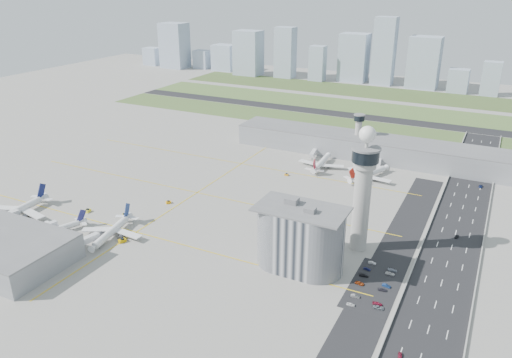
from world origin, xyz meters
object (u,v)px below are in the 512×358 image
at_px(airplane_near_c, 111,228).
at_px(control_tower, 363,185).
at_px(jet_bridge_near_1, 33,235).
at_px(car_lot_10, 390,274).
at_px(tug_2, 122,240).
at_px(tug_0, 88,210).
at_px(car_lot_6, 379,307).
at_px(tug_1, 124,215).
at_px(car_lot_11, 392,270).
at_px(airplane_near_b, 54,227).
at_px(car_lot_3, 364,275).
at_px(car_lot_2, 360,283).
at_px(jet_bridge_far_0, 315,152).
at_px(tug_3, 168,202).
at_px(car_lot_7, 377,304).
at_px(car_lot_9, 386,286).
at_px(car_lot_0, 351,304).
at_px(car_lot_4, 367,269).
at_px(airplane_far_b, 370,170).
at_px(admin_building, 300,238).
at_px(car_lot_8, 382,290).
at_px(car_hw_0, 400,356).
at_px(car_hw_1, 457,237).
at_px(car_lot_1, 355,296).
at_px(jet_bridge_near_2, 75,248).
at_px(airplane_near_a, 16,207).
at_px(tug_5, 353,178).
at_px(airplane_far_a, 322,160).
at_px(car_hw_2, 481,186).
at_px(jet_bridge_far_1, 379,162).
at_px(tug_4, 287,174).
at_px(secondary_tower, 358,131).

bearing_deg(airplane_near_c, control_tower, 100.31).
distance_m(jet_bridge_near_1, car_lot_10, 182.92).
bearing_deg(tug_2, tug_0, -0.00).
xyz_separation_m(tug_2, car_lot_6, (133.54, 4.26, -0.44)).
height_order(tug_1, car_lot_10, tug_1).
bearing_deg(car_lot_11, tug_0, 87.97).
distance_m(airplane_near_b, car_lot_3, 162.80).
xyz_separation_m(airplane_near_c, tug_0, (-33.87, 17.40, -4.73)).
height_order(car_lot_2, car_lot_6, car_lot_6).
xyz_separation_m(jet_bridge_far_0, tug_3, (-48.60, -123.64, -1.96)).
relative_size(car_lot_7, car_lot_10, 0.97).
bearing_deg(airplane_near_c, jet_bridge_near_1, -71.34).
bearing_deg(car_lot_6, car_lot_9, -1.17).
bearing_deg(car_lot_0, car_lot_4, -2.56).
bearing_deg(airplane_far_b, airplane_near_c, 168.27).
relative_size(car_lot_3, car_lot_9, 1.13).
bearing_deg(admin_building, car_lot_8, -3.02).
distance_m(car_hw_0, car_hw_1, 104.93).
relative_size(car_lot_1, car_lot_9, 1.00).
distance_m(control_tower, car_lot_1, 55.55).
xyz_separation_m(jet_bridge_near_1, jet_bridge_near_2, (30.00, 0.00, 0.00)).
bearing_deg(admin_building, jet_bridge_far_0, 107.99).
relative_size(admin_building, car_hw_0, 12.11).
height_order(airplane_far_b, car_lot_1, airplane_far_b).
bearing_deg(tug_1, car_lot_0, 130.69).
distance_m(airplane_near_a, tug_5, 212.06).
xyz_separation_m(tug_0, car_lot_1, (164.95, -11.12, -0.38)).
xyz_separation_m(airplane_far_a, car_lot_4, (66.85, -121.27, -5.02)).
bearing_deg(airplane_far_a, car_hw_2, -87.33).
height_order(airplane_far_a, tug_5, airplane_far_a).
bearing_deg(airplane_far_b, car_hw_0, -138.52).
bearing_deg(tug_3, car_lot_4, 31.33).
bearing_deg(tug_1, tug_2, 88.61).
distance_m(airplane_far_a, tug_0, 165.23).
bearing_deg(airplane_far_b, control_tower, -145.43).
bearing_deg(airplane_far_a, car_lot_3, -155.56).
xyz_separation_m(airplane_near_b, car_lot_7, (169.89, 16.63, -4.27)).
relative_size(control_tower, car_lot_2, 15.28).
bearing_deg(car_lot_8, jet_bridge_near_1, 95.14).
distance_m(admin_building, car_lot_11, 46.20).
distance_m(jet_bridge_far_1, car_hw_1, 110.25).
bearing_deg(tug_5, airplane_near_a, 76.68).
bearing_deg(car_lot_4, airplane_near_c, 111.54).
relative_size(airplane_near_a, airplane_far_a, 1.12).
bearing_deg(tug_4, airplane_near_a, 131.86).
xyz_separation_m(tug_1, tug_5, (101.65, 115.16, 0.14)).
bearing_deg(car_lot_2, car_hw_1, -19.49).
relative_size(secondary_tower, airplane_near_b, 0.92).
xyz_separation_m(car_hw_0, car_hw_2, (13.79, 184.34, 0.05)).
xyz_separation_m(airplane_near_c, car_hw_2, (169.90, 162.42, -5.10)).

